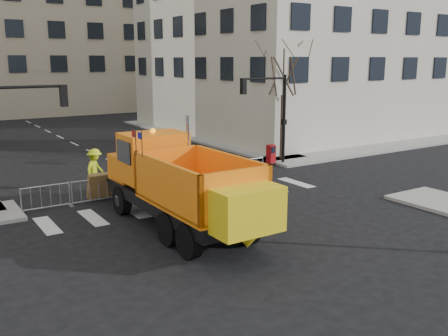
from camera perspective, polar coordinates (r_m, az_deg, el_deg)
ground at (r=18.41m, az=5.05°, el=-7.66°), size 120.00×120.00×0.00m
sidewalk_back at (r=25.33m, az=-6.80°, el=-1.94°), size 64.00×5.00×0.15m
traffic_light_right at (r=30.25m, az=6.87°, el=5.44°), size 0.18×0.18×5.40m
crowd_barriers at (r=24.11m, az=-7.49°, el=-1.53°), size 12.60×0.60×1.10m
street_tree at (r=31.36m, az=6.75°, el=7.61°), size 3.00×3.00×7.50m
plow_truck at (r=18.46m, az=-4.91°, el=-1.68°), size 3.46×10.61×4.11m
cop_a at (r=22.76m, az=-11.35°, el=-1.78°), size 0.72×0.67×1.65m
cop_b at (r=23.43m, az=-7.36°, el=-1.21°), size 0.95×0.82×1.67m
cop_c at (r=22.74m, az=-11.38°, el=-1.68°), size 1.04×1.00×1.74m
worker at (r=24.76m, az=-14.52°, el=-0.08°), size 1.43×1.38×1.95m
newspaper_box at (r=30.21m, az=5.39°, el=1.62°), size 0.50×0.46×1.10m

